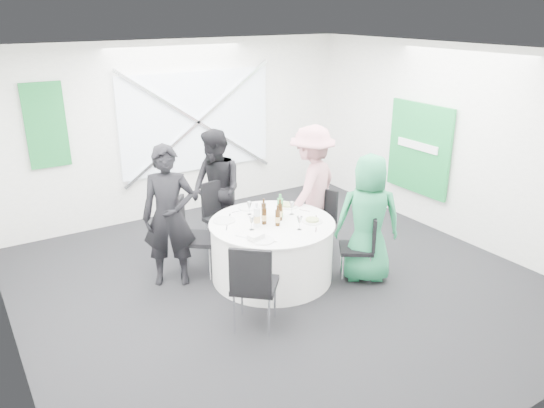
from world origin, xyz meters
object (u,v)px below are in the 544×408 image
green_water_bottle (280,208)px  chair_front_left (253,281)px  chair_back_left (189,231)px  chair_front_right (363,242)px  person_man_back_left (169,216)px  person_woman_pink (312,188)px  chair_back (220,211)px  person_man_back (216,190)px  banquet_table (272,250)px  clear_water_bottle (257,217)px  chair_back_right (321,216)px  person_woman_green (368,219)px

green_water_bottle → chair_front_left: bearing=-134.6°
chair_back_left → chair_front_right: size_ratio=1.15×
chair_front_right → person_man_back_left: size_ratio=0.50×
person_woman_pink → chair_back: bearing=-53.1°
chair_front_right → person_man_back_left: person_man_back_left is taller
chair_back_left → chair_front_left: (0.02, -1.55, -0.00)m
person_man_back_left → person_man_back: person_man_back_left is taller
banquet_table → clear_water_bottle: 0.55m
chair_back_right → person_woman_pink: 0.41m
person_man_back → clear_water_bottle: person_man_back is taller
chair_front_right → green_water_bottle: (-0.74, 0.75, 0.36)m
green_water_bottle → person_woman_pink: bearing=28.2°
chair_back → person_woman_pink: (1.16, -0.54, 0.29)m
chair_back_right → chair_front_right: 0.99m
chair_back_right → person_woman_green: 1.03m
person_man_back_left → person_woman_green: bearing=-3.1°
chair_front_left → person_man_back: person_man_back is taller
chair_back_right → clear_water_bottle: bearing=-92.3°
chair_back_left → chair_back_right: chair_back_left is taller
banquet_table → chair_back: chair_back is taller
person_woman_green → green_water_bottle: person_woman_green is taller
chair_front_left → person_man_back_left: (-0.31, 1.47, 0.29)m
chair_front_right → chair_front_left: 1.75m
banquet_table → chair_front_left: size_ratio=1.54×
chair_back_left → person_woman_pink: size_ratio=0.58×
chair_back → person_man_back_left: person_man_back_left is taller
chair_front_right → chair_front_left: (-1.73, -0.25, 0.08)m
banquet_table → person_woman_pink: (0.99, 0.53, 0.50)m
chair_back → green_water_bottle: size_ratio=3.29×
chair_back → person_woman_pink: 1.31m
banquet_table → chair_back_right: chair_back_right is taller
person_man_back_left → clear_water_bottle: 1.06m
chair_back → person_man_back_left: size_ratio=0.57×
person_woman_green → green_water_bottle: size_ratio=5.33×
clear_water_bottle → person_woman_green: bearing=-27.3°
person_woman_green → clear_water_bottle: size_ratio=5.31×
banquet_table → person_woman_pink: bearing=28.0°
chair_back_left → green_water_bottle: bearing=-80.7°
chair_back → chair_front_left: chair_front_left is taller
chair_back_right → chair_back: bearing=-139.7°
chair_back_right → clear_water_bottle: 1.35m
banquet_table → person_woman_pink: person_woman_pink is taller
chair_front_right → chair_back_left: bearing=-91.2°
chair_back → chair_front_left: bearing=-117.0°
chair_back_right → chair_front_left: bearing=-73.9°
banquet_table → chair_back_right: bearing=18.1°
banquet_table → chair_front_right: (0.92, -0.66, 0.14)m
person_man_back → person_woman_pink: bearing=50.9°
person_man_back → green_water_bottle: bearing=9.1°
chair_front_left → person_woman_pink: size_ratio=0.57×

